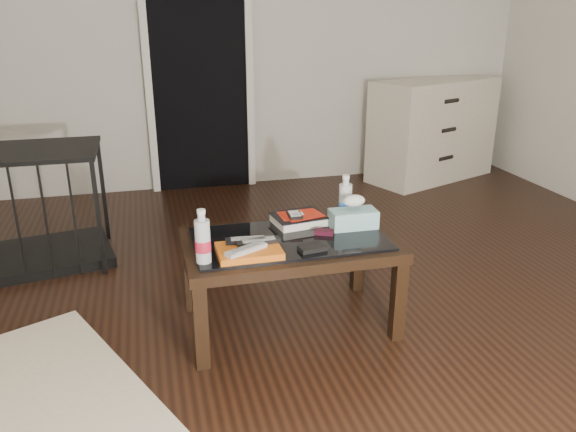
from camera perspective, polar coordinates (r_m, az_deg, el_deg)
The scene contains 17 objects.
ground at distance 2.91m, azimuth 5.40°, elevation -10.40°, with size 5.00×5.00×0.00m, color black.
doorway at distance 4.86m, azimuth -9.03°, elevation 14.61°, with size 0.90×0.08×2.07m.
coffee_table at distance 2.69m, azimuth 0.12°, elevation -3.49°, with size 1.00×0.60×0.46m.
dresser at distance 5.34m, azimuth 14.49°, elevation 8.48°, with size 1.30×0.91×0.90m.
pet_crate at distance 3.77m, azimuth -24.76°, elevation -1.03°, with size 1.00×0.76×0.71m.
magazines at distance 2.49m, azimuth -3.98°, elevation -3.56°, with size 0.28×0.21×0.03m, color #D26013.
remote_silver at distance 2.44m, azimuth -4.29°, elevation -3.39°, with size 0.20×0.05×0.02m, color #A7A7AC.
remote_black_front at distance 2.52m, azimuth -3.01°, elevation -2.58°, with size 0.20×0.05×0.02m, color black.
remote_black_back at distance 2.54m, azimuth -4.12°, elevation -2.43°, with size 0.20×0.05×0.02m, color black.
textbook at distance 2.83m, azimuth 1.07°, elevation -0.33°, with size 0.25×0.20×0.05m, color black.
dvd_mailers at distance 2.82m, azimuth 1.05°, elevation 0.18°, with size 0.19×0.14×0.01m, color #B51D0C.
ipod at distance 2.79m, azimuth 0.67°, elevation 0.14°, with size 0.06×0.10×0.02m, color black.
flip_phone at distance 2.71m, azimuth 3.68°, elevation -1.64°, with size 0.09×0.05×0.02m, color black.
wallet at distance 2.53m, azimuth 2.49°, elevation -3.28°, with size 0.12×0.07×0.02m, color black.
water_bottle_left at distance 2.40m, azimuth -8.68°, elevation -2.03°, with size 0.07×0.07×0.24m, color #B6BEC2.
water_bottle_right at distance 2.87m, azimuth 5.84°, elevation 1.85°, with size 0.07×0.07×0.24m, color silver.
tissue_box at distance 2.80m, azimuth 6.64°, elevation -0.27°, with size 0.23×0.12×0.09m, color teal.
Camera 1 is at (-0.89, -2.35, 1.48)m, focal length 35.00 mm.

